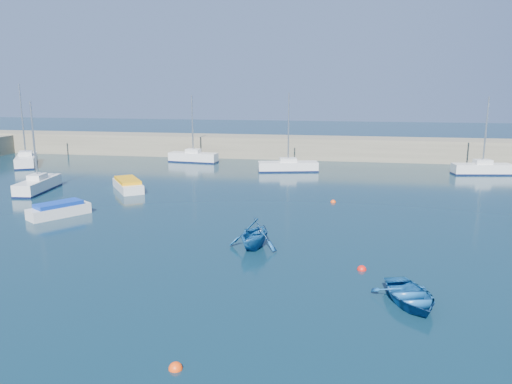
% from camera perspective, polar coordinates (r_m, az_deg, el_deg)
% --- Properties ---
extents(ground, '(220.00, 220.00, 0.00)m').
position_cam_1_polar(ground, '(18.58, -3.65, -16.83)').
color(ground, '#0C2635').
rests_on(ground, ground).
extents(back_wall, '(96.00, 4.50, 2.60)m').
position_cam_1_polar(back_wall, '(62.38, 6.19, 5.07)').
color(back_wall, '#756E59').
rests_on(back_wall, ground).
extents(sailboat_3, '(2.25, 5.86, 7.63)m').
position_cam_1_polar(sailboat_3, '(46.59, -23.66, 0.78)').
color(sailboat_3, silver).
rests_on(sailboat_3, ground).
extents(sailboat_4, '(5.11, 6.94, 9.06)m').
position_cam_1_polar(sailboat_4, '(62.23, -24.77, 3.37)').
color(sailboat_4, silver).
rests_on(sailboat_4, ground).
extents(sailboat_5, '(5.91, 2.26, 7.73)m').
position_cam_1_polar(sailboat_5, '(59.36, -7.17, 4.01)').
color(sailboat_5, silver).
rests_on(sailboat_5, ground).
extents(sailboat_6, '(6.45, 3.10, 8.15)m').
position_cam_1_polar(sailboat_6, '(52.71, 3.68, 2.98)').
color(sailboat_6, silver).
rests_on(sailboat_6, ground).
extents(sailboat_7, '(6.06, 2.57, 7.82)m').
position_cam_1_polar(sailboat_7, '(55.79, 24.44, 2.46)').
color(sailboat_7, silver).
rests_on(sailboat_7, ground).
extents(motorboat_1, '(3.50, 4.20, 1.01)m').
position_cam_1_polar(motorboat_1, '(37.27, -21.60, -1.89)').
color(motorboat_1, silver).
rests_on(motorboat_1, ground).
extents(motorboat_2, '(4.24, 4.98, 1.01)m').
position_cam_1_polar(motorboat_2, '(44.65, -14.44, 0.82)').
color(motorboat_2, silver).
rests_on(motorboat_2, ground).
extents(dinghy_center, '(3.47, 4.16, 0.74)m').
position_cam_1_polar(dinghy_center, '(22.22, 17.21, -11.26)').
color(dinghy_center, '#134D88').
rests_on(dinghy_center, ground).
extents(dinghy_left, '(3.35, 3.69, 1.70)m').
position_cam_1_polar(dinghy_left, '(27.93, -0.20, -4.77)').
color(dinghy_left, '#134D88').
rests_on(dinghy_left, ground).
extents(buoy_0, '(0.47, 0.47, 0.47)m').
position_cam_1_polar(buoy_0, '(17.32, -9.17, -19.33)').
color(buoy_0, '#FF440D').
rests_on(buoy_0, ground).
extents(buoy_1, '(0.47, 0.47, 0.47)m').
position_cam_1_polar(buoy_1, '(25.57, 11.98, -8.70)').
color(buoy_1, red).
rests_on(buoy_1, ground).
extents(buoy_3, '(0.42, 0.42, 0.42)m').
position_cam_1_polar(buoy_3, '(39.28, 8.81, -1.18)').
color(buoy_3, '#FF440D').
rests_on(buoy_3, ground).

